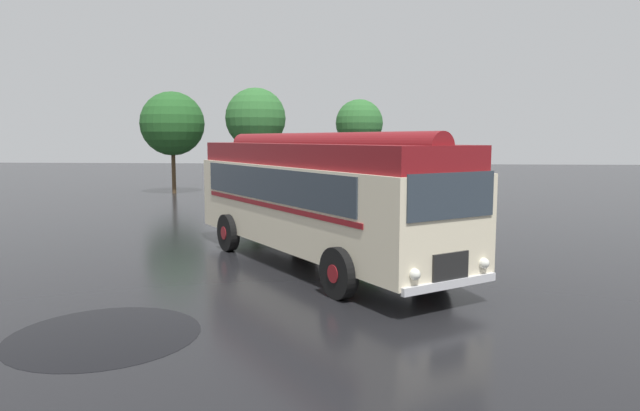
% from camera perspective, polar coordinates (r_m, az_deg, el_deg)
% --- Properties ---
extents(ground_plane, '(120.00, 120.00, 0.00)m').
position_cam_1_polar(ground_plane, '(15.23, 3.07, -5.97)').
color(ground_plane, black).
extents(vintage_bus, '(7.90, 9.60, 3.49)m').
position_cam_1_polar(vintage_bus, '(15.03, -0.43, 1.20)').
color(vintage_bus, beige).
rests_on(vintage_bus, ground).
extents(car_near_left, '(2.29, 4.35, 1.66)m').
position_cam_1_polar(car_near_left, '(28.94, -4.06, 1.78)').
color(car_near_left, '#B7BABF').
rests_on(car_near_left, ground).
extents(car_mid_left, '(2.26, 4.34, 1.66)m').
position_cam_1_polar(car_mid_left, '(28.11, 1.96, 1.64)').
color(car_mid_left, maroon).
rests_on(car_mid_left, ground).
extents(car_mid_right, '(2.40, 4.40, 1.66)m').
position_cam_1_polar(car_mid_right, '(29.16, 7.80, 1.77)').
color(car_mid_right, navy).
rests_on(car_mid_right, ground).
extents(car_far_right, '(2.17, 4.30, 1.66)m').
position_cam_1_polar(car_far_right, '(28.67, 13.15, 1.57)').
color(car_far_right, silver).
rests_on(car_far_right, ground).
extents(tree_far_left, '(3.84, 3.84, 6.14)m').
position_cam_1_polar(tree_far_left, '(35.85, -14.60, 7.81)').
color(tree_far_left, '#4C3823').
rests_on(tree_far_left, ground).
extents(tree_left_of_centre, '(3.57, 3.57, 6.31)m').
position_cam_1_polar(tree_left_of_centre, '(34.26, -6.55, 8.55)').
color(tree_left_of_centre, '#4C3823').
rests_on(tree_left_of_centre, ground).
extents(tree_centre, '(2.81, 2.81, 5.65)m').
position_cam_1_polar(tree_centre, '(34.46, 3.83, 8.31)').
color(tree_centre, '#4C3823').
rests_on(tree_centre, ground).
extents(puddle_patch, '(3.24, 3.24, 0.01)m').
position_cam_1_polar(puddle_patch, '(10.65, -20.77, -12.02)').
color(puddle_patch, black).
rests_on(puddle_patch, ground).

